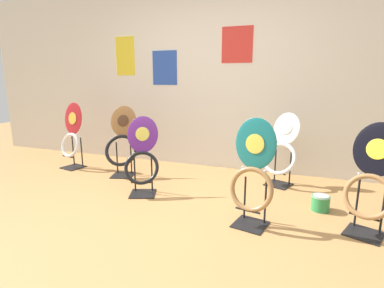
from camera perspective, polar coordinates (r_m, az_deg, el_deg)
ground_plane at (r=2.74m, az=-9.41°, el=-15.81°), size 14.00×14.00×0.00m
wall_back at (r=4.35m, az=3.77°, el=12.55°), size 8.00×0.07×2.60m
toilet_seat_display_white_plain at (r=3.79m, az=16.61°, el=-1.67°), size 0.47×0.45×0.88m
toilet_seat_display_jazz_black at (r=2.88m, az=30.93°, el=-6.57°), size 0.46×0.42×0.94m
toilet_seat_display_teal_sax at (r=2.66m, az=11.47°, el=-5.95°), size 0.42×0.33×0.97m
toilet_seat_display_crimson_swirl at (r=4.67m, az=-21.94°, el=1.24°), size 0.41×0.33×0.95m
toilet_seat_display_woodgrain at (r=4.09m, az=-13.22°, el=-0.14°), size 0.49×0.47×0.93m
toilet_seat_display_purple_note at (r=3.41m, az=-9.48°, el=-2.69°), size 0.48×0.48×0.87m
paint_can at (r=3.29m, az=23.28°, el=-10.17°), size 0.18×0.18×0.16m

